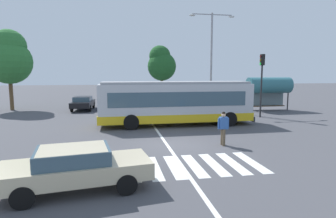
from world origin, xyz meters
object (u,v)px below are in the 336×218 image
Objects in this scene: parked_car_charcoal at (186,100)px; traffic_light_far_corner at (262,76)px; bus_stop_shelter at (269,86)px; pedestrian_crossing_street at (223,126)px; background_tree_left at (9,57)px; parked_car_blue at (111,102)px; city_transit_bus at (176,103)px; background_tree_right at (161,63)px; parked_car_silver at (164,101)px; twin_arm_street_lamp at (211,52)px; parked_car_white at (137,101)px; parked_car_black at (83,102)px; foreground_sedan at (76,166)px.

traffic_light_far_corner is (4.49, -7.59, 2.68)m from parked_car_charcoal.
parked_car_charcoal is 1.05× the size of bus_stop_shelter.
pedestrian_crossing_street is 0.22× the size of background_tree_left.
parked_car_blue is 10.71m from background_tree_left.
background_tree_right is (1.58, 16.39, 3.31)m from city_transit_bus.
parked_car_blue and parked_car_silver have the same top height.
twin_arm_street_lamp is at bearing 73.68° from pedestrian_crossing_street.
background_tree_left is at bearing -160.87° from background_tree_right.
city_transit_bus reaches higher than parked_car_silver.
parked_car_white is 8.47m from background_tree_right.
traffic_light_far_corner is 4.88m from bus_stop_shelter.
parked_car_black is at bearing -143.17° from background_tree_right.
foreground_sedan and parked_car_blue have the same top height.
parked_car_silver is (-0.48, 15.41, -0.20)m from pedestrian_crossing_street.
traffic_light_far_corner is (15.07, -7.50, 2.68)m from parked_car_black.
bus_stop_shelter reaches higher than city_transit_bus.
parked_car_black is (-2.07, 20.00, 0.00)m from foreground_sedan.
city_transit_bus is 6.24× the size of pedestrian_crossing_street.
bus_stop_shelter is (15.24, -3.60, 1.65)m from parked_car_blue.
parked_car_white is 0.49× the size of twin_arm_street_lamp.
foreground_sedan and parked_car_silver have the same top height.
twin_arm_street_lamp is (-5.56, 1.10, 3.29)m from bus_stop_shelter.
background_tree_right is at bearing 19.13° from background_tree_left.
pedestrian_crossing_street is at bearing -91.01° from background_tree_right.
parked_car_black and parked_car_white have the same top height.
background_tree_right reaches higher than parked_car_charcoal.
background_tree_left is at bearing 168.82° from twin_arm_street_lamp.
parked_car_blue is 1.02× the size of parked_car_white.
city_transit_bus is 2.31× the size of parked_car_blue.
parked_car_charcoal is 0.88× the size of traffic_light_far_corner.
parked_car_silver is 0.59× the size of background_tree_left.
parked_car_white is 5.14m from parked_car_charcoal.
bus_stop_shelter reaches higher than pedestrian_crossing_street.
city_transit_bus is at bearing -94.29° from parked_car_silver.
parked_car_charcoal is 5.93m from twin_arm_street_lamp.
parked_car_silver is 10.41m from traffic_light_far_corner.
parked_car_charcoal is at bearing 124.09° from twin_arm_street_lamp.
pedestrian_crossing_street is at bearing -78.77° from city_transit_bus.
parked_car_black is 8.12m from parked_car_silver.
twin_arm_street_lamp is at bearing 59.26° from foreground_sedan.
parked_car_blue is 11.16m from twin_arm_street_lamp.
twin_arm_street_lamp is at bearing -22.29° from parked_car_white.
parked_car_white is at bearing 7.56° from parked_car_blue.
parked_car_white is 9.01m from twin_arm_street_lamp.
traffic_light_far_corner is 6.01m from twin_arm_street_lamp.
foreground_sedan is at bearing -146.28° from pedestrian_crossing_street.
background_tree_left is at bearing 170.14° from parked_car_black.
city_transit_bus is 2.36× the size of parked_car_white.
pedestrian_crossing_street is 0.40× the size of bus_stop_shelter.
parked_car_black is 8.32m from background_tree_left.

